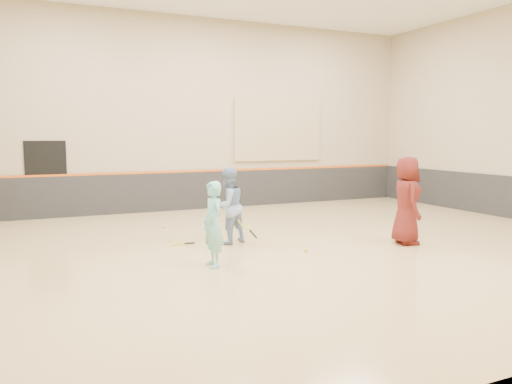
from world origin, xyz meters
name	(u,v)px	position (x,y,z in m)	size (l,w,h in m)	color
room	(287,209)	(0.00, 0.00, 0.81)	(15.04, 12.04, 6.22)	tan
wainscot_back	(200,190)	(0.00, 5.97, 0.60)	(14.90, 0.04, 1.20)	#232326
accent_stripe	(199,171)	(0.00, 5.96, 1.22)	(14.90, 0.03, 0.06)	#D85914
acoustic_panel	(278,131)	(2.80, 5.95, 2.50)	(3.20, 0.08, 2.00)	tan
doorway	(46,180)	(-4.50, 5.98, 1.10)	(1.10, 0.05, 2.20)	black
girl	(213,224)	(-1.96, -0.89, 0.77)	(0.56, 0.37, 1.54)	#7BD3D5
instructor	(228,206)	(-1.02, 0.80, 0.83)	(0.80, 0.63, 1.66)	#84A1CC
young_man	(406,200)	(2.50, -0.80, 0.95)	(0.93, 0.60, 1.90)	#571814
held_racket	(243,223)	(-0.73, 0.63, 0.46)	(0.54, 0.54, 0.55)	yellow
spare_racket	(176,242)	(-2.09, 1.13, 0.06)	(0.72, 0.72, 0.12)	gold
ball_under_racket	(306,250)	(0.13, -0.60, 0.03)	(0.07, 0.07, 0.07)	#C0D030
ball_in_hand	(417,190)	(2.63, -0.97, 1.19)	(0.07, 0.07, 0.07)	#D5E535
ball_beside_spare	(163,227)	(-1.87, 3.17, 0.03)	(0.07, 0.07, 0.07)	#AFC92E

